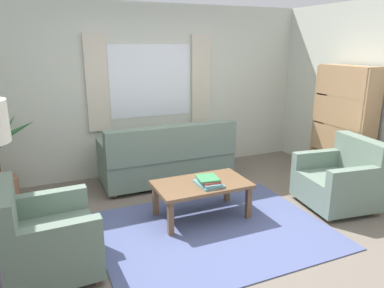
# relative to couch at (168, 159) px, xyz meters

# --- Properties ---
(ground_plane) EXTENTS (6.24, 6.24, 0.00)m
(ground_plane) POSITION_rel_couch_xyz_m (-0.02, -1.57, -0.37)
(ground_plane) COLOR #6B6056
(wall_back) EXTENTS (5.32, 0.12, 2.60)m
(wall_back) POSITION_rel_couch_xyz_m (-0.02, 0.69, 0.93)
(wall_back) COLOR beige
(wall_back) RESTS_ON ground_plane
(window_with_curtains) EXTENTS (1.98, 0.07, 1.40)m
(window_with_curtains) POSITION_rel_couch_xyz_m (-0.02, 0.60, 1.08)
(window_with_curtains) COLOR white
(area_rug) EXTENTS (2.47, 1.93, 0.01)m
(area_rug) POSITION_rel_couch_xyz_m (-0.02, -1.57, -0.36)
(area_rug) COLOR #4C5684
(area_rug) RESTS_ON ground_plane
(couch) EXTENTS (1.90, 0.82, 0.92)m
(couch) POSITION_rel_couch_xyz_m (0.00, 0.00, 0.00)
(couch) COLOR slate
(couch) RESTS_ON ground_plane
(armchair_left) EXTENTS (0.85, 0.87, 0.88)m
(armchair_left) POSITION_rel_couch_xyz_m (-1.77, -1.64, -0.01)
(armchair_left) COLOR slate
(armchair_left) RESTS_ON ground_plane
(armchair_right) EXTENTS (0.92, 0.94, 0.88)m
(armchair_right) POSITION_rel_couch_xyz_m (1.73, -1.64, -0.01)
(armchair_right) COLOR slate
(armchair_right) RESTS_ON ground_plane
(coffee_table) EXTENTS (1.10, 0.64, 0.44)m
(coffee_table) POSITION_rel_couch_xyz_m (-0.01, -1.21, 0.01)
(coffee_table) COLOR brown
(coffee_table) RESTS_ON ground_plane
(book_stack_on_table) EXTENTS (0.27, 0.35, 0.09)m
(book_stack_on_table) POSITION_rel_couch_xyz_m (0.03, -1.30, 0.11)
(book_stack_on_table) COLOR #5B8E93
(book_stack_on_table) RESTS_ON coffee_table
(bookshelf) EXTENTS (0.30, 0.94, 1.72)m
(bookshelf) POSITION_rel_couch_xyz_m (2.32, -1.03, 0.43)
(bookshelf) COLOR #A87F56
(bookshelf) RESTS_ON ground_plane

